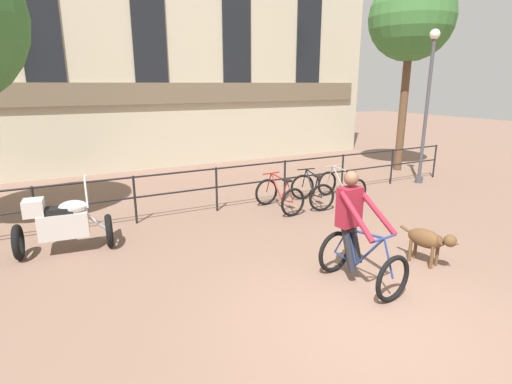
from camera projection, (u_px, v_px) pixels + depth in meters
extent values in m
plane|color=#7A5B4C|center=(375.00, 323.00, 5.05)|extent=(60.00, 60.00, 0.00)
cylinder|color=black|center=(35.00, 213.00, 7.65)|extent=(0.05, 0.05, 1.05)
cylinder|color=black|center=(135.00, 200.00, 8.50)|extent=(0.05, 0.05, 1.05)
cylinder|color=black|center=(217.00, 189.00, 9.34)|extent=(0.05, 0.05, 1.05)
cylinder|color=black|center=(285.00, 181.00, 10.19)|extent=(0.05, 0.05, 1.05)
cylinder|color=black|center=(342.00, 173.00, 11.03)|extent=(0.05, 0.05, 1.05)
cylinder|color=black|center=(392.00, 167.00, 11.88)|extent=(0.05, 0.05, 1.05)
cylinder|color=black|center=(435.00, 161.00, 12.73)|extent=(0.05, 0.05, 1.05)
cylinder|color=black|center=(216.00, 169.00, 9.21)|extent=(15.00, 0.04, 0.04)
cylinder|color=black|center=(217.00, 187.00, 9.33)|extent=(15.00, 0.04, 0.04)
cube|color=#BCB299|center=(145.00, 13.00, 13.07)|extent=(18.00, 0.60, 10.31)
cube|color=brown|center=(153.00, 93.00, 13.44)|extent=(17.10, 0.12, 0.70)
cube|color=black|center=(236.00, 3.00, 14.08)|extent=(1.10, 0.06, 5.77)
cube|color=black|center=(310.00, 10.00, 15.50)|extent=(1.10, 0.06, 5.77)
torus|color=black|center=(393.00, 279.00, 5.46)|extent=(0.68, 0.15, 0.68)
torus|color=black|center=(335.00, 252.00, 6.33)|extent=(0.68, 0.15, 0.68)
cylinder|color=navy|center=(369.00, 252.00, 5.74)|extent=(0.09, 0.49, 0.60)
cylinder|color=navy|center=(352.00, 247.00, 6.01)|extent=(0.06, 0.23, 0.52)
cylinder|color=navy|center=(365.00, 234.00, 5.75)|extent=(0.11, 0.66, 0.10)
cylinder|color=navy|center=(345.00, 258.00, 6.17)|extent=(0.08, 0.44, 0.08)
cylinder|color=navy|center=(341.00, 241.00, 6.18)|extent=(0.06, 0.27, 0.47)
cylinder|color=navy|center=(388.00, 259.00, 5.47)|extent=(0.05, 0.23, 0.54)
cylinder|color=navy|center=(384.00, 238.00, 5.48)|extent=(0.48, 0.09, 0.03)
cube|color=black|center=(348.00, 228.00, 6.02)|extent=(0.15, 0.25, 0.05)
cube|color=maroon|center=(349.00, 207.00, 5.93)|extent=(0.38, 0.26, 0.60)
sphere|color=brown|center=(351.00, 178.00, 5.81)|extent=(0.22, 0.22, 0.22)
cylinder|color=maroon|center=(357.00, 216.00, 5.56)|extent=(0.10, 0.71, 0.60)
cylinder|color=maroon|center=(376.00, 211.00, 5.79)|extent=(0.22, 0.71, 0.60)
cylinder|color=black|center=(348.00, 250.00, 5.98)|extent=(0.17, 0.32, 0.69)
cylinder|color=black|center=(355.00, 244.00, 6.04)|extent=(0.11, 0.30, 0.58)
ellipsoid|color=brown|center=(425.00, 238.00, 6.60)|extent=(0.38, 0.64, 0.31)
cylinder|color=brown|center=(439.00, 241.00, 6.41)|extent=(0.20, 0.20, 0.18)
sphere|color=brown|center=(450.00, 241.00, 6.27)|extent=(0.20, 0.20, 0.20)
cone|color=brown|center=(456.00, 243.00, 6.21)|extent=(0.13, 0.14, 0.11)
cylinder|color=brown|center=(406.00, 229.00, 6.85)|extent=(0.09, 0.20, 0.11)
cylinder|color=brown|center=(432.00, 258.00, 6.47)|extent=(0.06, 0.06, 0.39)
cylinder|color=brown|center=(437.00, 255.00, 6.58)|extent=(0.06, 0.06, 0.39)
cylinder|color=brown|center=(410.00, 250.00, 6.76)|extent=(0.06, 0.06, 0.39)
cylinder|color=brown|center=(415.00, 248.00, 6.86)|extent=(0.06, 0.06, 0.39)
torus|color=black|center=(109.00, 231.00, 7.33)|extent=(0.18, 0.63, 0.62)
torus|color=black|center=(18.00, 242.00, 6.80)|extent=(0.18, 0.63, 0.62)
cube|color=#B7B2AD|center=(64.00, 224.00, 7.01)|extent=(0.84, 0.48, 0.44)
ellipsoid|color=#B7B2AD|center=(73.00, 207.00, 6.99)|extent=(0.51, 0.37, 0.24)
cube|color=black|center=(55.00, 211.00, 6.90)|extent=(0.59, 0.35, 0.10)
cylinder|color=#B2B2B7|center=(97.00, 222.00, 7.21)|extent=(0.42, 0.10, 0.41)
cube|color=silver|center=(86.00, 191.00, 7.01)|extent=(0.07, 0.44, 0.50)
cube|color=#B7B2AD|center=(34.00, 208.00, 6.76)|extent=(0.35, 0.39, 0.28)
torus|color=black|center=(266.00, 192.00, 9.86)|extent=(0.66, 0.12, 0.66)
torus|color=black|center=(293.00, 202.00, 9.01)|extent=(0.66, 0.12, 0.66)
cylinder|color=maroon|center=(276.00, 186.00, 9.47)|extent=(0.07, 0.47, 0.58)
cylinder|color=maroon|center=(284.00, 191.00, 9.22)|extent=(0.05, 0.22, 0.51)
cylinder|color=maroon|center=(279.00, 177.00, 9.33)|extent=(0.09, 0.63, 0.10)
cylinder|color=maroon|center=(287.00, 201.00, 9.19)|extent=(0.06, 0.42, 0.07)
cylinder|color=maroon|center=(290.00, 192.00, 9.05)|extent=(0.05, 0.25, 0.46)
cylinder|color=maroon|center=(269.00, 183.00, 9.72)|extent=(0.05, 0.21, 0.52)
cylinder|color=maroon|center=(271.00, 173.00, 9.57)|extent=(0.48, 0.07, 0.03)
cube|color=black|center=(287.00, 180.00, 9.08)|extent=(0.14, 0.25, 0.05)
torus|color=black|center=(302.00, 187.00, 10.34)|extent=(0.66, 0.16, 0.66)
torus|color=black|center=(322.00, 198.00, 9.38)|extent=(0.66, 0.16, 0.66)
cylinder|color=black|center=(310.00, 182.00, 9.90)|extent=(0.10, 0.47, 0.58)
cylinder|color=black|center=(316.00, 186.00, 9.62)|extent=(0.06, 0.22, 0.51)
cylinder|color=black|center=(312.00, 173.00, 9.75)|extent=(0.13, 0.63, 0.10)
cylinder|color=black|center=(318.00, 196.00, 9.58)|extent=(0.09, 0.42, 0.07)
cylinder|color=black|center=(320.00, 187.00, 9.43)|extent=(0.06, 0.25, 0.46)
cylinder|color=black|center=(304.00, 178.00, 10.18)|extent=(0.06, 0.21, 0.52)
cylinder|color=black|center=(306.00, 169.00, 10.03)|extent=(0.48, 0.10, 0.03)
cube|color=black|center=(318.00, 176.00, 9.47)|extent=(0.15, 0.26, 0.05)
torus|color=black|center=(327.00, 183.00, 10.70)|extent=(0.66, 0.13, 0.66)
torus|color=black|center=(357.00, 192.00, 9.86)|extent=(0.66, 0.13, 0.66)
cylinder|color=#9E998E|center=(339.00, 178.00, 10.31)|extent=(0.08, 0.47, 0.58)
cylinder|color=#9E998E|center=(348.00, 182.00, 10.07)|extent=(0.06, 0.22, 0.51)
cylinder|color=#9E998E|center=(342.00, 169.00, 10.17)|extent=(0.10, 0.63, 0.10)
cylinder|color=#9E998E|center=(350.00, 191.00, 10.04)|extent=(0.07, 0.42, 0.07)
cylinder|color=#9E998E|center=(354.00, 182.00, 9.90)|extent=(0.05, 0.25, 0.46)
cylinder|color=#9E998E|center=(330.00, 175.00, 10.56)|extent=(0.05, 0.21, 0.52)
cylinder|color=#9E998E|center=(333.00, 166.00, 10.41)|extent=(0.48, 0.08, 0.03)
cube|color=black|center=(351.00, 172.00, 9.92)|extent=(0.15, 0.25, 0.05)
cylinder|color=#424247|center=(419.00, 179.00, 12.15)|extent=(0.22, 0.22, 0.20)
cylinder|color=#424247|center=(426.00, 114.00, 11.63)|extent=(0.10, 0.10, 4.13)
sphere|color=silver|center=(435.00, 34.00, 11.06)|extent=(0.28, 0.28, 0.28)
cylinder|color=brown|center=(403.00, 109.00, 13.43)|extent=(0.26, 0.26, 4.21)
sphere|color=#386B33|center=(412.00, 17.00, 12.68)|extent=(2.69, 2.69, 2.69)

